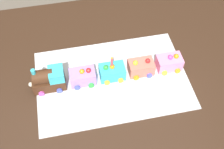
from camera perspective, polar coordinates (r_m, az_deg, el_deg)
ground_plane at (r=1.80m, az=-1.23°, el=-14.58°), size 8.00×8.00×0.00m
dining_table at (r=1.24m, az=-1.73°, el=-3.42°), size 1.40×1.00×0.74m
cake_board at (r=1.14m, az=0.00°, el=-0.97°), size 0.60×0.40×0.00m
cake_locomotive at (r=1.10m, az=-12.63°, el=-0.94°), size 0.14×0.08×0.12m
cake_car_gondola_lavender at (r=1.11m, az=-5.90°, el=-0.42°), size 0.10×0.08×0.07m
cake_car_tanker_turquoise at (r=1.12m, az=0.01°, el=0.54°), size 0.10×0.08×0.07m
cake_car_hopper_coral at (r=1.14m, az=5.85°, el=1.49°), size 0.10×0.08×0.07m
cake_car_flatbed_bubblegum at (r=1.17m, az=11.43°, el=2.38°), size 0.10×0.08×0.07m
birthday_candle at (r=1.07m, az=-0.04°, el=2.77°), size 0.01×0.01×0.05m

